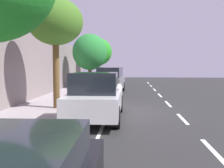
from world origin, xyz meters
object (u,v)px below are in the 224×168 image
cyclist_with_backpack (95,83)px  bicycle_at_curb (98,95)px  street_tree_near_cyclist (98,52)px  street_tree_mid_block (90,52)px  parked_pickup_white_second (97,97)px  street_tree_far_end (55,23)px  parked_suv_grey_nearest (110,80)px

cyclist_with_backpack → bicycle_at_curb: bearing=115.0°
street_tree_near_cyclist → street_tree_mid_block: 6.03m
parked_pickup_white_second → street_tree_far_end: (2.18, -1.89, 3.32)m
parked_pickup_white_second → cyclist_with_backpack: 6.32m
parked_pickup_white_second → bicycle_at_curb: size_ratio=3.54×
street_tree_mid_block → street_tree_far_end: street_tree_far_end is taller
bicycle_at_curb → street_tree_near_cyclist: street_tree_near_cyclist is taller
cyclist_with_backpack → street_tree_near_cyclist: street_tree_near_cyclist is taller
parked_suv_grey_nearest → street_tree_far_end: size_ratio=0.92×
parked_pickup_white_second → street_tree_mid_block: bearing=-80.6°
bicycle_at_curb → street_tree_far_end: size_ratio=0.29×
bicycle_at_curb → street_tree_mid_block: street_tree_mid_block is taller
parked_pickup_white_second → cyclist_with_backpack: (0.86, -6.26, 0.12)m
parked_pickup_white_second → street_tree_near_cyclist: 19.48m
parked_suv_grey_nearest → bicycle_at_curb: parked_suv_grey_nearest is taller
parked_suv_grey_nearest → cyclist_with_backpack: parked_suv_grey_nearest is taller
street_tree_far_end → parked_suv_grey_nearest: bearing=-103.8°
street_tree_near_cyclist → street_tree_far_end: size_ratio=0.94×
parked_suv_grey_nearest → cyclist_with_backpack: size_ratio=2.86×
street_tree_near_cyclist → street_tree_far_end: bearing=90.0°
parked_suv_grey_nearest → cyclist_with_backpack: 3.98m
street_tree_near_cyclist → street_tree_far_end: 17.30m
parked_pickup_white_second → bicycle_at_curb: bearing=-83.7°
street_tree_near_cyclist → street_tree_far_end: (0.00, 17.28, 0.68)m
parked_pickup_white_second → street_tree_near_cyclist: (2.18, -19.18, 2.64)m
street_tree_far_end → parked_pickup_white_second: bearing=139.0°
bicycle_at_curb → street_tree_near_cyclist: bearing=-83.4°
parked_suv_grey_nearest → street_tree_near_cyclist: size_ratio=0.98×
bicycle_at_curb → street_tree_far_end: street_tree_far_end is taller
parked_pickup_white_second → cyclist_with_backpack: size_ratio=3.16×
cyclist_with_backpack → street_tree_near_cyclist: 13.23m
cyclist_with_backpack → street_tree_far_end: street_tree_far_end is taller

